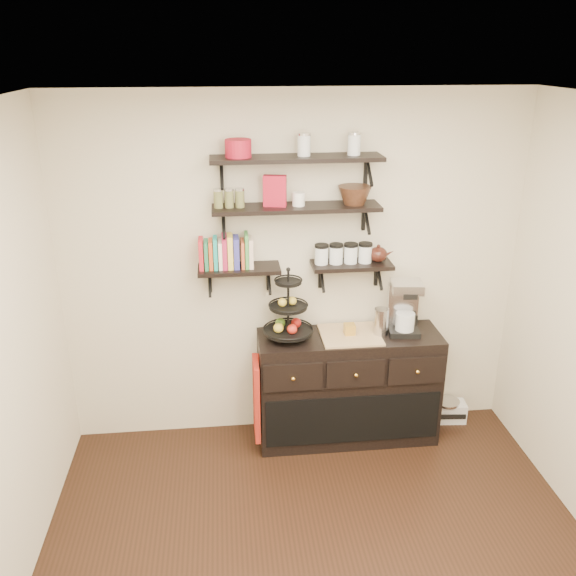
{
  "coord_description": "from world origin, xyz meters",
  "views": [
    {
      "loc": [
        -0.52,
        -2.59,
        2.95
      ],
      "look_at": [
        -0.11,
        1.15,
        1.46
      ],
      "focal_mm": 38.0,
      "sensor_mm": 36.0,
      "label": 1
    }
  ],
  "objects_px": {
    "coffee_maker": "(404,308)",
    "radio": "(446,410)",
    "sideboard": "(348,387)",
    "fruit_stand": "(289,316)"
  },
  "relations": [
    {
      "from": "sideboard",
      "to": "coffee_maker",
      "type": "height_order",
      "value": "coffee_maker"
    },
    {
      "from": "coffee_maker",
      "to": "radio",
      "type": "xyz_separation_m",
      "value": [
        0.46,
        0.09,
        -1.01
      ]
    },
    {
      "from": "coffee_maker",
      "to": "fruit_stand",
      "type": "bearing_deg",
      "value": -171.32
    },
    {
      "from": "sideboard",
      "to": "fruit_stand",
      "type": "xyz_separation_m",
      "value": [
        -0.47,
        0.0,
        0.64
      ]
    },
    {
      "from": "sideboard",
      "to": "radio",
      "type": "xyz_separation_m",
      "value": [
        0.88,
        0.12,
        -0.36
      ]
    },
    {
      "from": "radio",
      "to": "fruit_stand",
      "type": "bearing_deg",
      "value": -169.89
    },
    {
      "from": "fruit_stand",
      "to": "sideboard",
      "type": "bearing_deg",
      "value": -0.51
    },
    {
      "from": "fruit_stand",
      "to": "radio",
      "type": "distance_m",
      "value": 1.68
    },
    {
      "from": "fruit_stand",
      "to": "coffee_maker",
      "type": "height_order",
      "value": "fruit_stand"
    },
    {
      "from": "sideboard",
      "to": "coffee_maker",
      "type": "bearing_deg",
      "value": 3.94
    }
  ]
}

